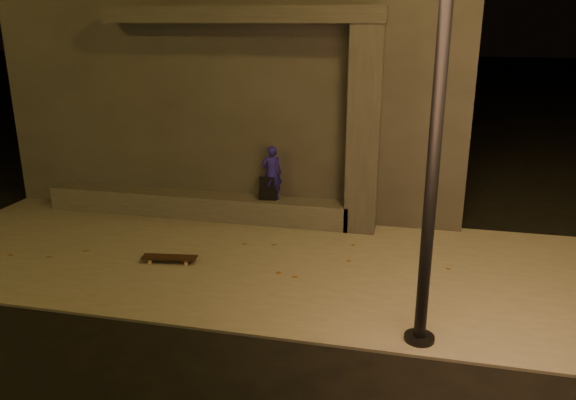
% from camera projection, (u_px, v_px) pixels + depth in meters
% --- Properties ---
extents(ground, '(120.00, 120.00, 0.00)m').
position_uv_depth(ground, '(196.00, 322.00, 7.18)').
color(ground, black).
rests_on(ground, ground).
extents(sidewalk, '(11.00, 4.40, 0.04)m').
position_uv_depth(sidewalk, '(243.00, 259.00, 9.03)').
color(sidewalk, slate).
rests_on(sidewalk, ground).
extents(building, '(9.00, 5.10, 5.22)m').
position_uv_depth(building, '(257.00, 71.00, 12.63)').
color(building, '#3A3735').
rests_on(building, ground).
extents(ledge, '(6.00, 0.55, 0.45)m').
position_uv_depth(ledge, '(196.00, 205.00, 10.91)').
color(ledge, '#494842').
rests_on(ledge, sidewalk).
extents(column, '(0.55, 0.55, 3.60)m').
position_uv_depth(column, '(364.00, 132.00, 9.74)').
color(column, '#3A3735').
rests_on(column, sidewalk).
extents(canopy, '(5.00, 0.70, 0.28)m').
position_uv_depth(canopy, '(241.00, 15.00, 9.67)').
color(canopy, '#3A3735').
rests_on(canopy, column).
extents(skateboarder, '(0.43, 0.34, 1.02)m').
position_uv_depth(skateboarder, '(272.00, 173.00, 10.35)').
color(skateboarder, '#1E1693').
rests_on(skateboarder, ledge).
extents(backpack, '(0.34, 0.24, 0.45)m').
position_uv_depth(backpack, '(268.00, 191.00, 10.48)').
color(backpack, black).
rests_on(backpack, ledge).
extents(skateboard, '(0.89, 0.34, 0.10)m').
position_uv_depth(skateboard, '(169.00, 258.00, 8.83)').
color(skateboard, black).
rests_on(skateboard, sidewalk).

